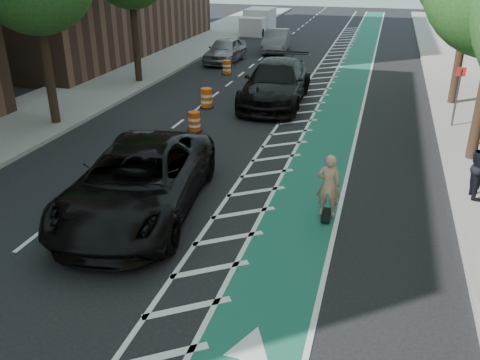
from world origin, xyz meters
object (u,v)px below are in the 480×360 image
(suv_near, at_px, (138,181))
(barrel_a, at_px, (194,122))
(suv_far, at_px, (276,83))
(skateboarder, at_px, (328,185))

(suv_near, height_order, barrel_a, suv_near)
(suv_near, height_order, suv_far, suv_far)
(suv_far, xyz_separation_m, barrel_a, (-2.20, -4.92, -0.58))
(skateboarder, xyz_separation_m, suv_near, (-4.93, -1.03, -0.04))
(suv_far, bearing_deg, barrel_a, -116.15)
(suv_near, distance_m, suv_far, 11.77)
(skateboarder, bearing_deg, suv_far, -73.75)
(skateboarder, distance_m, barrel_a, 8.26)
(suv_near, xyz_separation_m, suv_far, (1.23, 11.71, 0.03))
(suv_far, height_order, barrel_a, suv_far)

